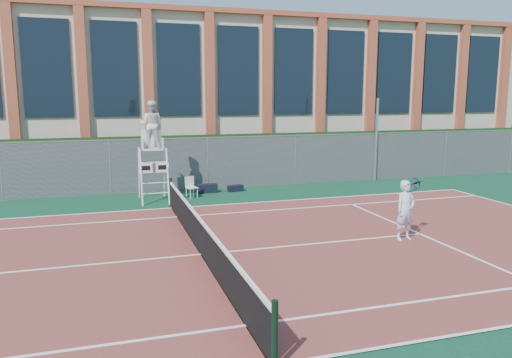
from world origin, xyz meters
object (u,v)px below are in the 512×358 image
object	(u,v)px
steel_pole	(376,140)
tennis_player	(406,210)
plastic_chair	(191,185)
umpire_chair	(152,127)

from	to	relation	value
steel_pole	tennis_player	size ratio (longest dim) A/B	2.29
plastic_chair	tennis_player	xyz separation A→B (m)	(4.66, -7.57, 0.37)
tennis_player	steel_pole	bearing A→B (deg)	64.19
steel_pole	plastic_chair	world-z (taller)	steel_pole
steel_pole	tennis_player	world-z (taller)	steel_pole
umpire_chair	plastic_chair	world-z (taller)	umpire_chair
umpire_chair	tennis_player	size ratio (longest dim) A/B	2.28
steel_pole	tennis_player	distance (m)	10.11
steel_pole	plastic_chair	bearing A→B (deg)	-170.64
tennis_player	plastic_chair	bearing A→B (deg)	121.64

